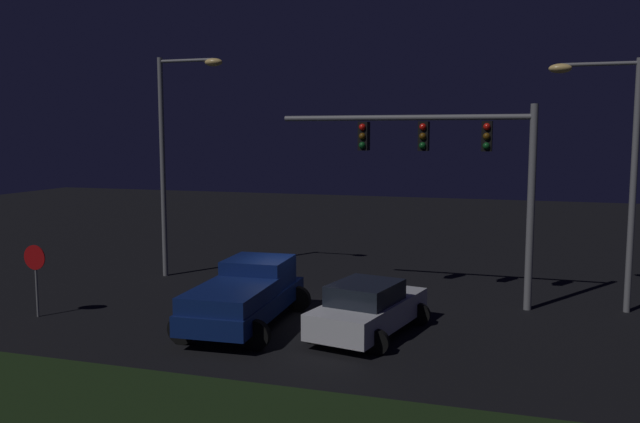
% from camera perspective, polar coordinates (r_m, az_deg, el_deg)
% --- Properties ---
extents(ground_plane, '(80.00, 80.00, 0.00)m').
position_cam_1_polar(ground_plane, '(20.47, -2.70, -9.09)').
color(ground_plane, black).
extents(pickup_truck, '(3.06, 5.50, 1.80)m').
position_cam_1_polar(pickup_truck, '(19.55, -6.33, -6.86)').
color(pickup_truck, navy).
rests_on(pickup_truck, ground_plane).
extents(car_sedan, '(3.05, 4.67, 1.51)m').
position_cam_1_polar(car_sedan, '(18.64, 4.17, -8.33)').
color(car_sedan, silver).
rests_on(car_sedan, ground_plane).
extents(traffic_signal_gantry, '(8.32, 0.56, 6.50)m').
position_cam_1_polar(traffic_signal_gantry, '(21.74, 11.40, 4.80)').
color(traffic_signal_gantry, slate).
rests_on(traffic_signal_gantry, ground_plane).
extents(street_lamp_left, '(2.72, 0.44, 8.47)m').
position_cam_1_polar(street_lamp_left, '(26.15, -12.46, 5.98)').
color(street_lamp_left, slate).
rests_on(street_lamp_left, ground_plane).
extents(street_lamp_right, '(2.71, 0.44, 7.85)m').
position_cam_1_polar(street_lamp_right, '(22.42, 24.10, 4.61)').
color(street_lamp_right, slate).
rests_on(street_lamp_right, ground_plane).
extents(stop_sign, '(0.76, 0.08, 2.23)m').
position_cam_1_polar(stop_sign, '(21.92, -23.34, -4.39)').
color(stop_sign, slate).
rests_on(stop_sign, ground_plane).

